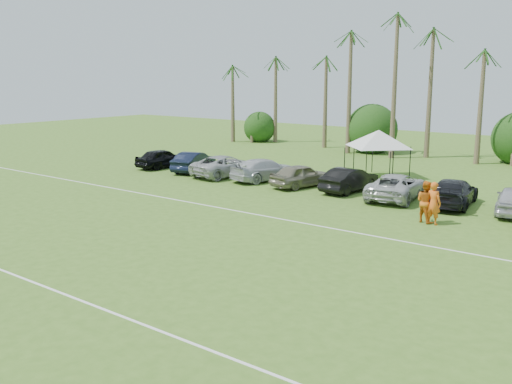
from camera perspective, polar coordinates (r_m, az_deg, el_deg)
The scene contains 22 objects.
field_lines at distance 23.80m, azimuth -8.50°, elevation -5.05°, with size 80.00×12.10×0.01m.
palm_tree_0 at distance 59.81m, azimuth -2.76°, elevation 12.29°, with size 2.40×2.40×8.90m.
palm_tree_1 at distance 56.74m, azimuth 1.21°, elevation 13.22°, with size 2.40×2.40×9.90m.
palm_tree_2 at distance 53.97m, azimuth 5.63°, elevation 14.16°, with size 2.40×2.40×10.90m.
palm_tree_3 at distance 52.02m, azimuth 9.53°, elevation 15.10°, with size 2.40×2.40×11.90m.
palm_tree_4 at distance 50.17m, azimuth 13.56°, elevation 12.12°, with size 2.40×2.40×8.90m.
palm_tree_5 at distance 48.69m, azimuth 18.02°, elevation 12.93°, with size 2.40×2.40×9.90m.
palm_tree_6 at distance 47.53m, azimuth 22.76°, elevation 13.69°, with size 2.40×2.40×10.90m.
bush_tree_0 at distance 58.93m, azimuth 0.17°, elevation 6.78°, with size 4.00×4.00×4.00m.
bush_tree_1 at distance 52.15m, azimuth 11.70°, elevation 5.91°, with size 4.00×4.00×4.00m.
sideline_player_a at distance 27.43m, azimuth 17.32°, elevation -1.07°, with size 0.73×0.48×2.00m, color orange.
sideline_player_b at distance 27.72m, azimuth 16.62°, elevation -0.93°, with size 0.96×0.75×1.98m, color orange.
canopy_tent_left at distance 37.54m, azimuth 12.19°, elevation 6.08°, with size 4.79×4.79×3.88m.
canopy_tent_right at distance 39.16m, azimuth 12.62°, elevation 5.81°, with size 4.32×4.32×3.50m.
parked_car_0 at distance 42.94m, azimuth -9.36°, elevation 3.35°, with size 1.69×4.19×1.43m, color black.
parked_car_1 at distance 40.91m, azimuth -6.23°, elevation 3.03°, with size 1.51×4.33×1.43m, color black.
parked_car_2 at distance 38.83m, azimuth -3.03°, elevation 2.63°, with size 2.37×5.14×1.43m, color #AFAFAF.
parked_car_3 at distance 37.24m, azimuth 0.93°, elevation 2.25°, with size 2.00×4.92×1.43m, color silver.
parked_car_4 at distance 35.19m, azimuth 4.55°, elevation 1.67°, with size 1.69×4.19×1.43m, color gray.
parked_car_5 at distance 34.11m, azimuth 9.33°, elevation 1.23°, with size 1.51×4.33×1.43m, color black.
parked_car_6 at distance 32.56m, azimuth 13.85°, elevation 0.55°, with size 2.37×5.14×1.43m, color #B5B5B5.
parked_car_7 at distance 31.77m, azimuth 19.10°, elevation -0.03°, with size 2.00×4.92×1.43m, color black.
Camera 1 is at (16.45, -7.80, 6.79)m, focal length 40.00 mm.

